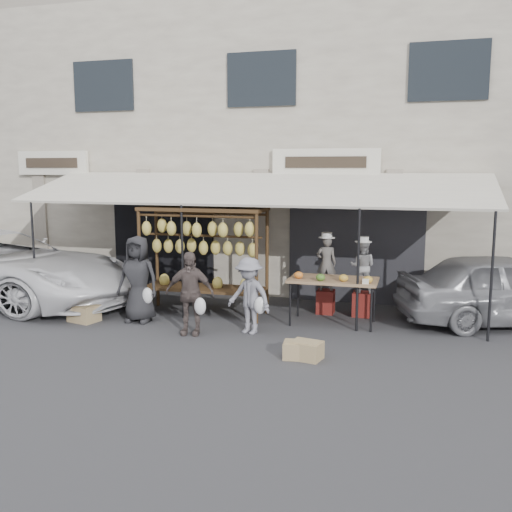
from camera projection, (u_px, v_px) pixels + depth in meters
The scene contains 16 objects.
ground_plane at pixel (210, 337), 10.28m from camera, with size 90.00×90.00×0.00m, color #2D2D30.
shophouse at pixel (290, 145), 15.88m from camera, with size 24.00×6.15×7.30m.
awning at pixel (247, 190), 12.04m from camera, with size 10.00×2.35×2.92m.
banana_rack at pixel (202, 240), 11.65m from camera, with size 2.60×0.90×2.24m.
produce_table at pixel (333, 281), 11.01m from camera, with size 1.70×0.90×1.04m.
vendor_left at pixel (326, 263), 11.83m from camera, with size 0.42×0.27×1.14m, color #5F5B56.
vendor_right at pixel (363, 266), 11.61m from camera, with size 0.52×0.41×1.07m, color #99999A.
customer_left at pixel (138, 279), 11.22m from camera, with size 0.84×0.55×1.72m, color black.
customer_mid at pixel (190, 293), 10.38m from camera, with size 0.90×0.38×1.54m, color #544743.
customer_right at pixel (249, 296), 10.45m from camera, with size 0.91×0.52×1.41m, color gray.
stool_left at pixel (326, 302), 11.96m from camera, with size 0.35×0.35×0.49m, color maroon.
stool_right at pixel (361, 304), 11.73m from camera, with size 0.36×0.36×0.50m, color maroon.
crate_near_a at pixel (298, 350), 9.14m from camera, with size 0.45×0.34×0.27m, color tan.
crate_near_b at pixel (306, 350), 9.10m from camera, with size 0.48×0.36×0.29m, color tan.
crate_far at pixel (84, 313), 11.33m from camera, with size 0.55×0.42×0.33m, color tan.
sedan at pixel (507, 289), 11.05m from camera, with size 1.67×4.15×1.41m, color gray.
Camera 1 is at (3.54, -9.31, 3.04)m, focal length 40.00 mm.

